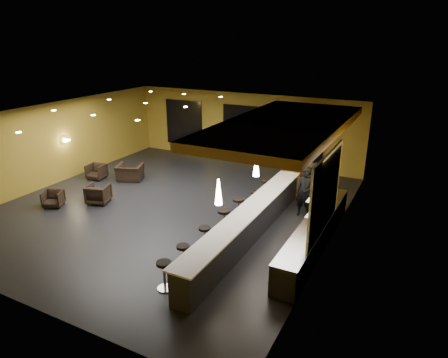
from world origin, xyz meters
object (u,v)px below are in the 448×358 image
at_px(armchair_b, 98,194).
at_px(armchair_c, 96,172).
at_px(staff_b, 309,188).
at_px(staff_a, 305,192).
at_px(bar_stool_0, 164,272).
at_px(bar_stool_4, 238,206).
at_px(bar_stool_2, 205,235).
at_px(bar_stool_3, 224,219).
at_px(column, 296,152).
at_px(bar_counter, 249,225).
at_px(pendant_2, 283,147).
at_px(prep_counter, 315,234).
at_px(armchair_d, 130,172).
at_px(bar_stool_6, 266,187).
at_px(bar_stool_5, 255,198).
at_px(armchair_a, 53,199).
at_px(pendant_0, 219,192).
at_px(pendant_1, 256,165).
at_px(bar_stool_1, 183,254).
at_px(staff_c, 316,187).

distance_m(armchair_b, armchair_c, 2.89).
height_order(staff_b, armchair_c, staff_b).
distance_m(staff_a, bar_stool_0, 6.26).
distance_m(bar_stool_0, bar_stool_4, 4.56).
relative_size(armchair_b, armchair_c, 1.09).
bearing_deg(bar_stool_4, bar_stool_2, -90.37).
relative_size(bar_stool_0, bar_stool_3, 0.94).
distance_m(column, staff_b, 1.84).
distance_m(bar_counter, pendant_2, 3.52).
bearing_deg(prep_counter, armchair_d, 166.74).
xyz_separation_m(prep_counter, column, (-2.00, 4.10, 1.32)).
xyz_separation_m(armchair_c, bar_stool_6, (7.71, 1.30, 0.17)).
relative_size(armchair_b, bar_stool_5, 1.12).
bearing_deg(staff_b, bar_stool_6, 176.71).
relative_size(armchair_a, bar_stool_4, 0.86).
relative_size(column, bar_stool_6, 4.38).
height_order(pendant_0, pendant_1, same).
bearing_deg(armchair_d, bar_stool_6, 164.62).
xyz_separation_m(bar_counter, prep_counter, (2.00, 0.50, -0.07)).
distance_m(bar_stool_1, bar_stool_4, 3.56).
xyz_separation_m(column, bar_stool_3, (-0.88, -4.61, -1.21)).
bearing_deg(column, staff_a, -62.99).
xyz_separation_m(staff_c, bar_stool_3, (-2.12, -3.25, -0.38)).
bearing_deg(armchair_c, column, 8.32).
bearing_deg(bar_stool_6, armchair_b, -149.60).
bearing_deg(column, bar_stool_4, -104.72).
height_order(pendant_2, armchair_a, pendant_2).
bearing_deg(armchair_b, bar_stool_6, -168.32).
relative_size(pendant_2, armchair_d, 0.63).
height_order(pendant_2, armchair_d, pendant_2).
bearing_deg(bar_counter, armchair_a, -172.43).
height_order(staff_b, bar_stool_4, staff_b).
bearing_deg(pendant_0, bar_counter, 90.00).
bearing_deg(bar_stool_5, pendant_1, -67.66).
bearing_deg(bar_stool_5, armchair_d, 176.24).
height_order(staff_a, bar_stool_4, staff_a).
relative_size(column, bar_stool_2, 4.71).
xyz_separation_m(pendant_2, bar_stool_6, (-0.73, 0.36, -1.84)).
bearing_deg(staff_a, staff_c, 69.84).
bearing_deg(bar_stool_5, bar_counter, -72.37).
bearing_deg(bar_stool_1, pendant_0, 24.53).
bearing_deg(armchair_d, prep_counter, 144.64).
bearing_deg(bar_stool_2, pendant_2, 77.56).
bearing_deg(prep_counter, armchair_b, -176.85).
height_order(staff_c, armchair_d, staff_c).
bearing_deg(bar_stool_5, column, 73.69).
height_order(pendant_2, armchair_c, pendant_2).
bearing_deg(armchair_a, bar_stool_5, -2.56).
height_order(bar_counter, bar_stool_4, bar_counter).
bearing_deg(staff_a, bar_stool_3, -131.58).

